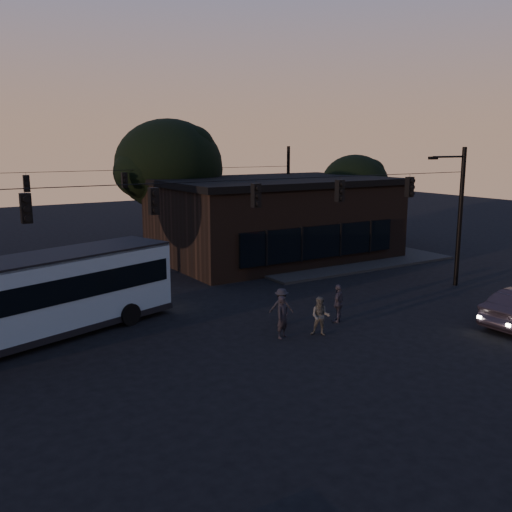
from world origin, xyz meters
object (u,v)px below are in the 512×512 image
bus (35,294)px  pedestrian_b (320,316)px  pedestrian_d (282,307)px  building (274,218)px  pedestrian_a (283,317)px  pedestrian_c (338,303)px

bus → pedestrian_b: bus is taller
bus → pedestrian_d: 10.01m
building → pedestrian_a: 16.78m
pedestrian_b → pedestrian_a: bearing=-157.0°
bus → pedestrian_d: (9.29, -3.55, -1.07)m
pedestrian_a → pedestrian_c: 3.24m
pedestrian_d → building: bearing=-92.7°
pedestrian_a → pedestrian_d: pedestrian_a is taller
pedestrian_c → pedestrian_d: (-2.31, 1.00, -0.04)m
pedestrian_a → pedestrian_b: size_ratio=1.07×
pedestrian_a → pedestrian_b: (1.46, -0.57, -0.06)m
building → bus: 19.64m
building → pedestrian_c: (-5.81, -13.62, -1.86)m
bus → pedestrian_c: bearing=-39.7°
building → bus: size_ratio=1.27×
pedestrian_a → pedestrian_d: bearing=37.4°
building → pedestrian_c: size_ratio=9.10×
building → pedestrian_d: building is taller
pedestrian_b → pedestrian_c: pedestrian_c is taller
pedestrian_b → pedestrian_d: bearing=149.8°
pedestrian_a → pedestrian_c: pedestrian_a is taller
bus → pedestrian_a: size_ratio=7.05×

